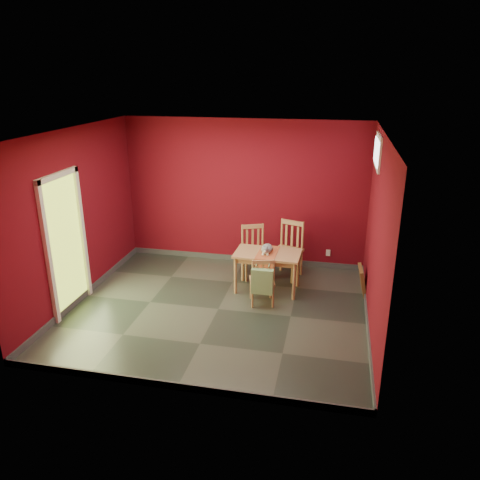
% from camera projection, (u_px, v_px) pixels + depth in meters
% --- Properties ---
extents(ground, '(4.50, 4.50, 0.00)m').
position_uv_depth(ground, '(218.00, 309.00, 7.25)').
color(ground, '#2D342D').
rests_on(ground, ground).
extents(room_shell, '(4.50, 4.50, 4.50)m').
position_uv_depth(room_shell, '(218.00, 306.00, 7.24)').
color(room_shell, '#5F0914').
rests_on(room_shell, ground).
extents(doorway, '(0.06, 1.01, 2.13)m').
position_uv_depth(doorway, '(65.00, 240.00, 6.93)').
color(doorway, '#B7D838').
rests_on(doorway, ground).
extents(window, '(0.05, 0.90, 0.50)m').
position_uv_depth(window, '(378.00, 152.00, 6.94)').
color(window, white).
rests_on(window, room_shell).
extents(outlet_plate, '(0.08, 0.02, 0.12)m').
position_uv_depth(outlet_plate, '(328.00, 253.00, 8.67)').
color(outlet_plate, silver).
rests_on(outlet_plate, room_shell).
extents(dining_table, '(1.09, 0.66, 0.67)m').
position_uv_depth(dining_table, '(267.00, 257.00, 7.70)').
color(dining_table, tan).
rests_on(dining_table, ground).
extents(table_runner, '(0.33, 0.66, 0.33)m').
position_uv_depth(table_runner, '(267.00, 258.00, 7.59)').
color(table_runner, '#B8542F').
rests_on(table_runner, dining_table).
extents(chair_far_left, '(0.56, 0.56, 0.92)m').
position_uv_depth(chair_far_left, '(254.00, 251.00, 8.29)').
color(chair_far_left, tan).
rests_on(chair_far_left, ground).
extents(chair_far_right, '(0.59, 0.59, 1.00)m').
position_uv_depth(chair_far_right, '(288.00, 249.00, 8.26)').
color(chair_far_right, tan).
rests_on(chair_far_right, ground).
extents(chair_near, '(0.46, 0.46, 0.80)m').
position_uv_depth(chair_near, '(262.00, 280.00, 7.28)').
color(chair_near, tan).
rests_on(chair_near, ground).
extents(tote_bag, '(0.33, 0.20, 0.46)m').
position_uv_depth(tote_bag, '(262.00, 281.00, 7.07)').
color(tote_bag, '#78A167').
rests_on(tote_bag, chair_near).
extents(cat, '(0.20, 0.38, 0.19)m').
position_uv_depth(cat, '(267.00, 247.00, 7.65)').
color(cat, slate).
rests_on(cat, table_runner).
extents(picture_frame, '(0.17, 0.46, 0.46)m').
position_uv_depth(picture_frame, '(362.00, 280.00, 7.70)').
color(picture_frame, brown).
rests_on(picture_frame, ground).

